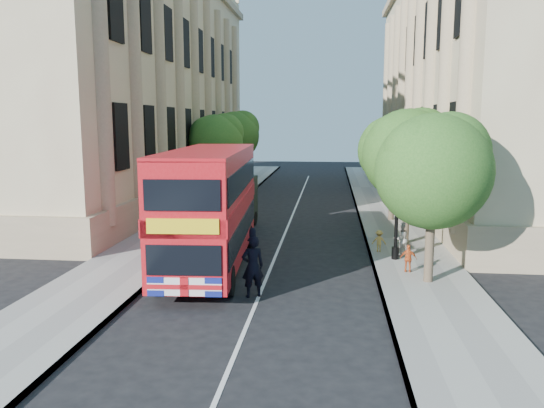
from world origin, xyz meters
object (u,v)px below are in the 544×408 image
(double_decker_bus, at_px, (210,204))
(police_constable, at_px, (253,266))
(lamp_post, at_px, (397,202))
(woman_pedestrian, at_px, (401,239))
(box_van, at_px, (230,206))

(double_decker_bus, bearing_deg, police_constable, -60.58)
(lamp_post, bearing_deg, woman_pedestrian, 62.49)
(lamp_post, height_order, box_van, lamp_post)
(police_constable, bearing_deg, woman_pedestrian, -158.45)
(lamp_post, xyz_separation_m, box_van, (-7.91, 5.37, -1.17))
(lamp_post, distance_m, woman_pedestrian, 1.77)
(double_decker_bus, bearing_deg, woman_pedestrian, 12.39)
(double_decker_bus, xyz_separation_m, police_constable, (2.17, -3.34, -1.50))
(woman_pedestrian, bearing_deg, police_constable, 14.24)
(police_constable, xyz_separation_m, woman_pedestrian, (5.47, 5.53, -0.19))
(box_van, distance_m, woman_pedestrian, 9.52)
(police_constable, bearing_deg, double_decker_bus, -80.76)
(box_van, xyz_separation_m, woman_pedestrian, (8.18, -4.84, -0.50))
(box_van, height_order, police_constable, box_van)
(double_decker_bus, distance_m, woman_pedestrian, 8.12)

